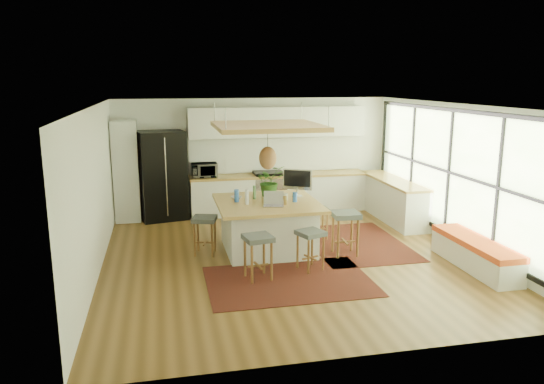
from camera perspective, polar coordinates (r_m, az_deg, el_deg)
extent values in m
plane|color=brown|center=(9.42, 1.84, -7.13)|extent=(7.00, 7.00, 0.00)
plane|color=white|center=(8.89, 1.96, 9.50)|extent=(7.00, 7.00, 0.00)
plane|color=white|center=(12.44, -2.01, 4.06)|extent=(6.50, 0.00, 6.50)
plane|color=white|center=(5.84, 10.28, -5.75)|extent=(6.50, 0.00, 6.50)
plane|color=white|center=(8.87, -18.93, 0.01)|extent=(0.00, 7.00, 7.00)
plane|color=white|center=(10.33, 19.68, 1.64)|extent=(0.00, 7.00, 7.00)
cube|color=silver|center=(11.99, -15.74, 2.21)|extent=(0.55, 0.60, 2.25)
cube|color=silver|center=(12.40, 0.79, -0.23)|extent=(4.20, 0.60, 0.88)
cube|color=#A27D39|center=(12.31, 0.79, 1.86)|extent=(4.24, 0.64, 0.05)
cube|color=white|center=(12.52, 0.49, 4.13)|extent=(4.20, 0.02, 0.80)
cube|color=silver|center=(12.28, 0.66, 7.72)|extent=(4.20, 0.34, 0.70)
cube|color=silver|center=(12.08, 13.14, -0.90)|extent=(0.60, 2.50, 0.88)
cube|color=#A27D39|center=(11.98, 13.24, 1.24)|extent=(0.64, 2.54, 0.05)
cube|color=black|center=(8.33, 1.91, -9.77)|extent=(2.60, 1.80, 0.01)
cube|color=black|center=(10.29, 9.15, -5.55)|extent=(1.80, 2.60, 0.01)
imported|color=#A5A5AA|center=(12.01, -7.46, 2.57)|extent=(0.59, 0.33, 0.39)
imported|color=#1E4C19|center=(9.93, -0.27, 0.85)|extent=(0.72, 0.75, 0.47)
imported|color=silver|center=(9.76, -3.95, -0.63)|extent=(0.22, 0.22, 0.05)
cylinder|color=blue|center=(9.51, -3.88, -0.54)|extent=(0.07, 0.07, 0.19)
cylinder|color=white|center=(9.29, -2.74, -0.83)|extent=(0.07, 0.07, 0.19)
cylinder|color=olive|center=(9.27, 1.38, -0.85)|extent=(0.07, 0.07, 0.19)
cylinder|color=silver|center=(9.63, 1.47, -0.35)|extent=(0.07, 0.07, 0.19)
cylinder|color=#55844F|center=(9.71, -1.96, -0.25)|extent=(0.07, 0.07, 0.19)
cylinder|color=blue|center=(9.52, 2.56, -0.50)|extent=(0.07, 0.07, 0.19)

